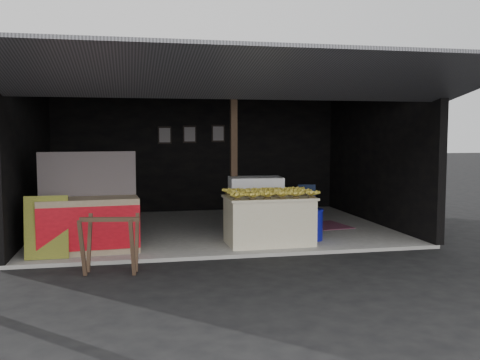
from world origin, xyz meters
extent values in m
plane|color=black|center=(0.00, 0.00, 0.00)|extent=(80.00, 80.00, 0.00)
cube|color=gray|center=(0.00, 2.50, 0.03)|extent=(7.00, 5.00, 0.06)
cube|color=black|center=(0.00, 5.00, 1.51)|extent=(7.00, 0.15, 2.90)
cube|color=black|center=(-3.50, 2.50, 1.51)|extent=(0.15, 5.00, 2.90)
cube|color=black|center=(3.50, 2.50, 1.51)|extent=(0.15, 5.00, 2.90)
cube|color=#232326|center=(0.00, 2.50, 2.96)|extent=(7.20, 5.20, 0.12)
cube|color=#232326|center=(0.00, -0.95, 2.73)|extent=(7.40, 2.47, 0.48)
cube|color=#473123|center=(0.30, 1.90, 1.49)|extent=(0.12, 0.12, 2.85)
cube|color=silver|center=(0.68, 0.70, 0.45)|extent=(1.44, 0.87, 0.78)
cube|color=silver|center=(0.68, 0.70, 0.86)|extent=(1.50, 0.93, 0.04)
cube|color=white|center=(0.66, 1.61, 0.60)|extent=(1.02, 0.72, 1.08)
cube|color=navy|center=(0.66, 1.28, 0.65)|extent=(0.76, 0.07, 0.32)
cube|color=#B21414|center=(0.66, 1.28, 0.28)|extent=(0.49, 0.05, 0.11)
cube|color=#998466|center=(-2.30, 0.69, 0.50)|extent=(1.60, 0.80, 0.87)
cube|color=red|center=(-2.30, 0.34, 0.50)|extent=(1.55, 0.14, 0.68)
cube|color=white|center=(-2.30, 0.33, 0.50)|extent=(0.53, 0.05, 0.17)
cube|color=#171E46|center=(-2.30, 0.98, 1.29)|extent=(1.55, 0.17, 0.73)
cube|color=black|center=(-2.89, 0.33, 0.54)|extent=(0.64, 0.15, 0.96)
cube|color=#473123|center=(-2.29, -0.73, 0.42)|extent=(0.10, 0.31, 0.81)
cube|color=#473123|center=(-1.63, -0.84, 0.42)|extent=(0.10, 0.31, 0.81)
cube|color=#473123|center=(-2.22, -0.34, 0.42)|extent=(0.10, 0.31, 0.81)
cube|color=#473123|center=(-1.57, -0.44, 0.42)|extent=(0.10, 0.31, 0.81)
cube|color=#473123|center=(-1.93, -0.59, 0.78)|extent=(0.81, 0.19, 0.06)
cylinder|color=#0C0F88|center=(1.52, 0.87, 0.32)|extent=(0.36, 0.36, 0.53)
cylinder|color=#0A1739|center=(1.85, 2.55, 0.26)|extent=(0.03, 0.03, 0.40)
cylinder|color=#0A1739|center=(2.14, 2.47, 0.26)|extent=(0.03, 0.03, 0.40)
cylinder|color=#0A1739|center=(1.93, 2.83, 0.26)|extent=(0.03, 0.03, 0.40)
cylinder|color=#0A1739|center=(2.22, 2.76, 0.26)|extent=(0.03, 0.03, 0.40)
cube|color=#0A1739|center=(2.03, 2.65, 0.46)|extent=(0.46, 0.46, 0.04)
cube|color=#0A1739|center=(2.08, 2.82, 0.66)|extent=(0.38, 0.13, 0.40)
cube|color=maroon|center=(1.94, 2.17, 0.07)|extent=(1.63, 1.21, 0.01)
cube|color=black|center=(-0.80, 4.90, 1.91)|extent=(0.32, 0.03, 0.42)
cube|color=#4C4C59|center=(-0.80, 4.88, 1.91)|extent=(0.26, 0.02, 0.34)
cube|color=black|center=(-0.20, 4.90, 1.93)|extent=(0.32, 0.03, 0.42)
cube|color=#4C4C59|center=(-0.20, 4.88, 1.93)|extent=(0.26, 0.02, 0.34)
cube|color=black|center=(0.50, 4.90, 1.95)|extent=(0.32, 0.03, 0.42)
cube|color=#4C4C59|center=(0.50, 4.88, 1.95)|extent=(0.26, 0.02, 0.34)
camera|label=1|loc=(-1.66, -8.05, 1.95)|focal=40.00mm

